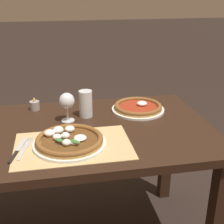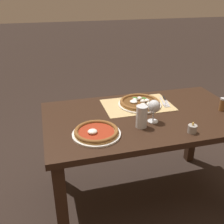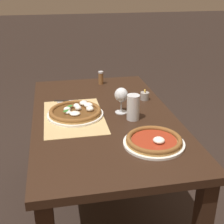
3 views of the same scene
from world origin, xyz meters
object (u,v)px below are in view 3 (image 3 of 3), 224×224
object	(u,v)px
pizza_near	(76,112)
knife	(71,101)
wine_glass	(121,96)
votive_candle	(145,96)
fork	(73,103)
pint_glass	(133,108)
pizza_far	(154,141)
pepper_shaker	(101,78)

from	to	relation	value
pizza_near	knife	world-z (taller)	pizza_near
wine_glass	votive_candle	xyz separation A→B (m)	(-0.18, 0.20, -0.08)
pizza_near	fork	distance (m)	0.19
pint_glass	fork	size ratio (longest dim) A/B	0.73
pizza_far	fork	distance (m)	0.69
pizza_near	pint_glass	world-z (taller)	pint_glass
fork	pepper_shaker	xyz separation A→B (m)	(-0.35, 0.24, 0.04)
pizza_far	pizza_near	bearing A→B (deg)	-140.32
pepper_shaker	pizza_near	bearing A→B (deg)	-23.58
knife	pepper_shaker	xyz separation A→B (m)	(-0.32, 0.25, 0.04)
knife	pepper_shaker	distance (m)	0.41
wine_glass	votive_candle	bearing A→B (deg)	131.83
pizza_far	pint_glass	xyz separation A→B (m)	(-0.30, -0.03, 0.05)
pizza_far	pepper_shaker	xyz separation A→B (m)	(-0.95, -0.10, 0.03)
knife	votive_candle	size ratio (longest dim) A/B	2.96
pizza_far	knife	xyz separation A→B (m)	(-0.63, -0.35, -0.01)
fork	pizza_near	bearing A→B (deg)	0.58
knife	fork	bearing A→B (deg)	20.06
wine_glass	pizza_near	bearing A→B (deg)	-92.03
wine_glass	fork	distance (m)	0.35
votive_candle	pepper_shaker	xyz separation A→B (m)	(-0.37, -0.23, 0.03)
pizza_far	pepper_shaker	distance (m)	0.96
pizza_near	pizza_far	bearing A→B (deg)	39.68
pint_glass	pepper_shaker	xyz separation A→B (m)	(-0.65, -0.08, -0.02)
knife	pint_glass	bearing A→B (deg)	44.55
votive_candle	pepper_shaker	world-z (taller)	pepper_shaker
pizza_near	knife	distance (m)	0.22
pizza_near	votive_candle	bearing A→B (deg)	109.76
pizza_near	pint_glass	size ratio (longest dim) A/B	2.24
pizza_far	fork	size ratio (longest dim) A/B	1.50
pizza_far	votive_candle	size ratio (longest dim) A/B	4.14
pizza_far	fork	xyz separation A→B (m)	(-0.60, -0.34, -0.01)
pizza_far	fork	bearing A→B (deg)	-150.36
votive_candle	pizza_far	bearing A→B (deg)	-12.13
pizza_near	pepper_shaker	xyz separation A→B (m)	(-0.54, 0.24, 0.03)
pizza_near	wine_glass	distance (m)	0.28
knife	votive_candle	xyz separation A→B (m)	(0.05, 0.48, 0.02)
pint_glass	fork	bearing A→B (deg)	-133.74
fork	votive_candle	xyz separation A→B (m)	(0.02, 0.47, 0.02)
pizza_far	wine_glass	size ratio (longest dim) A/B	1.92
pizza_far	knife	bearing A→B (deg)	-150.77
pint_glass	pepper_shaker	distance (m)	0.66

